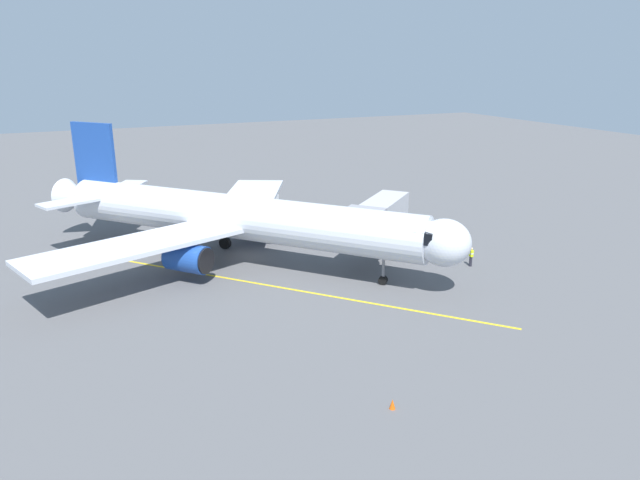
{
  "coord_description": "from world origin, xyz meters",
  "views": [
    {
      "loc": [
        14.56,
        48.28,
        17.33
      ],
      "look_at": [
        -4.42,
        6.68,
        3.0
      ],
      "focal_mm": 32.82,
      "sensor_mm": 36.0,
      "label": 1
    }
  ],
  "objects_px": {
    "tug_near_nose": "(267,197)",
    "safety_cone_nose_right": "(376,242)",
    "airplane": "(233,217)",
    "jet_bridge": "(376,219)",
    "ground_crew_marshaller": "(471,256)",
    "safety_cone_nose_left": "(392,404)"
  },
  "relations": [
    {
      "from": "jet_bridge",
      "to": "safety_cone_nose_right",
      "type": "distance_m",
      "value": 5.64
    },
    {
      "from": "jet_bridge",
      "to": "tug_near_nose",
      "type": "height_order",
      "value": "jet_bridge"
    },
    {
      "from": "ground_crew_marshaller",
      "to": "tug_near_nose",
      "type": "relative_size",
      "value": 0.63
    },
    {
      "from": "jet_bridge",
      "to": "safety_cone_nose_right",
      "type": "bearing_deg",
      "value": -120.23
    },
    {
      "from": "tug_near_nose",
      "to": "safety_cone_nose_right",
      "type": "distance_m",
      "value": 20.72
    },
    {
      "from": "airplane",
      "to": "tug_near_nose",
      "type": "relative_size",
      "value": 12.44
    },
    {
      "from": "jet_bridge",
      "to": "safety_cone_nose_left",
      "type": "relative_size",
      "value": 17.93
    },
    {
      "from": "airplane",
      "to": "jet_bridge",
      "type": "relative_size",
      "value": 3.4
    },
    {
      "from": "ground_crew_marshaller",
      "to": "tug_near_nose",
      "type": "bearing_deg",
      "value": -74.15
    },
    {
      "from": "safety_cone_nose_left",
      "to": "safety_cone_nose_right",
      "type": "bearing_deg",
      "value": -117.92
    },
    {
      "from": "tug_near_nose",
      "to": "safety_cone_nose_right",
      "type": "relative_size",
      "value": 4.91
    },
    {
      "from": "ground_crew_marshaller",
      "to": "tug_near_nose",
      "type": "height_order",
      "value": "ground_crew_marshaller"
    },
    {
      "from": "ground_crew_marshaller",
      "to": "safety_cone_nose_right",
      "type": "height_order",
      "value": "ground_crew_marshaller"
    },
    {
      "from": "tug_near_nose",
      "to": "safety_cone_nose_left",
      "type": "relative_size",
      "value": 4.91
    },
    {
      "from": "airplane",
      "to": "tug_near_nose",
      "type": "bearing_deg",
      "value": -117.24
    },
    {
      "from": "airplane",
      "to": "ground_crew_marshaller",
      "type": "distance_m",
      "value": 20.9
    },
    {
      "from": "jet_bridge",
      "to": "safety_cone_nose_right",
      "type": "relative_size",
      "value": 17.93
    },
    {
      "from": "airplane",
      "to": "safety_cone_nose_left",
      "type": "relative_size",
      "value": 61.03
    },
    {
      "from": "jet_bridge",
      "to": "safety_cone_nose_right",
      "type": "height_order",
      "value": "jet_bridge"
    },
    {
      "from": "safety_cone_nose_left",
      "to": "safety_cone_nose_right",
      "type": "xyz_separation_m",
      "value": [
        -12.97,
        -24.48,
        0.0
      ]
    },
    {
      "from": "ground_crew_marshaller",
      "to": "jet_bridge",
      "type": "bearing_deg",
      "value": -36.14
    },
    {
      "from": "tug_near_nose",
      "to": "safety_cone_nose_right",
      "type": "xyz_separation_m",
      "value": [
        -3.79,
        20.37,
        -0.43
      ]
    }
  ]
}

